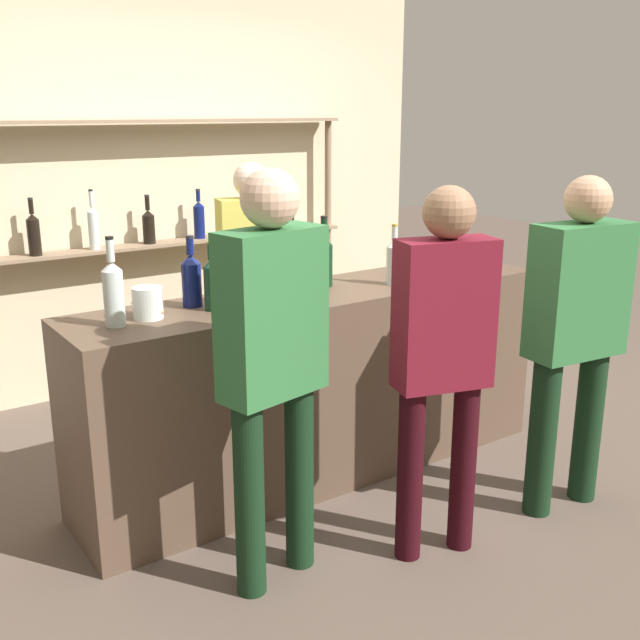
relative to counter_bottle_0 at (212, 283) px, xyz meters
The scene contains 17 objects.
ground_plane 1.24m from the counter_bottle_0, ahead, with size 16.00×16.00×0.00m, color brown.
bar_counter 0.85m from the counter_bottle_0, ahead, with size 2.52×0.55×0.97m, color brown.
back_wall 2.00m from the counter_bottle_0, 72.60° to the left, with size 4.12×0.12×2.80m, color beige.
back_shelf 1.81m from the counter_bottle_0, 71.00° to the left, with size 2.56×0.18×1.77m.
counter_bottle_0 is the anchor object (origin of this frame).
counter_bottle_1 1.58m from the counter_bottle_0, ahead, with size 0.08×0.08×0.36m.
counter_bottle_2 0.99m from the counter_bottle_0, ahead, with size 0.08×0.08×0.31m.
counter_bottle_3 0.44m from the counter_bottle_0, behind, with size 0.08×0.08×0.37m.
counter_bottle_4 0.12m from the counter_bottle_0, 110.26° to the left, with size 0.09×0.09×0.32m.
counter_bottle_5 0.69m from the counter_bottle_0, ahead, with size 0.09×0.09×0.35m.
wine_glass 0.39m from the counter_bottle_0, 10.64° to the left, with size 0.08×0.08×0.15m.
ice_bucket 0.18m from the counter_bottle_0, 25.40° to the right, with size 0.20×0.20×0.22m.
cork_jar 0.30m from the counter_bottle_0, behind, with size 0.13×0.13×0.14m.
customer_right 1.64m from the counter_bottle_0, 34.45° to the right, with size 0.48×0.25×1.56m.
customer_left 0.65m from the counter_bottle_0, 96.90° to the right, with size 0.44×0.26×1.64m.
customer_center 1.05m from the counter_bottle_0, 56.29° to the right, with size 0.42×0.27×1.56m.
server_behind_counter 1.10m from the counter_bottle_0, 50.68° to the left, with size 0.42×0.26×1.55m.
Camera 1 is at (-2.04, -2.93, 1.84)m, focal length 42.00 mm.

